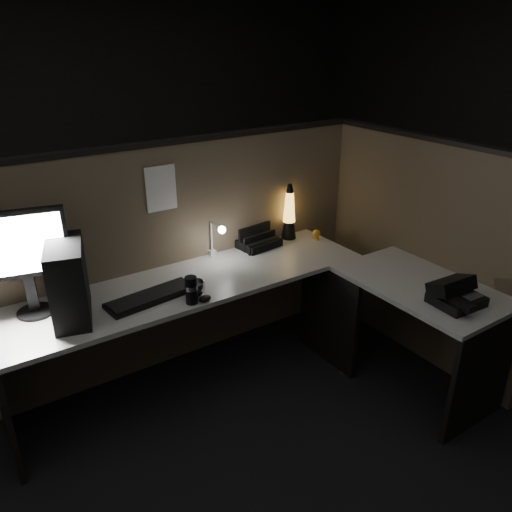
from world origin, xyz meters
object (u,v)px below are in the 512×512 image
monitor (23,253)px  lava_lamp (289,216)px  desk_phone (454,294)px  keyboard (151,297)px  pc_tower (69,281)px

monitor → lava_lamp: 1.80m
monitor → desk_phone: bearing=-19.2°
keyboard → lava_lamp: bearing=7.4°
desk_phone → lava_lamp: bearing=101.5°
pc_tower → desk_phone: (1.81, -1.04, -0.15)m
monitor → keyboard: size_ratio=1.13×
pc_tower → monitor: bearing=151.0°
lava_lamp → desk_phone: size_ratio=1.44×
pc_tower → desk_phone: 2.09m
monitor → lava_lamp: (1.79, 0.10, -0.18)m
pc_tower → desk_phone: pc_tower is taller
monitor → desk_phone: monitor is taller
monitor → keyboard: bearing=-8.1°
lava_lamp → pc_tower: bearing=-171.0°
pc_tower → lava_lamp: bearing=24.7°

